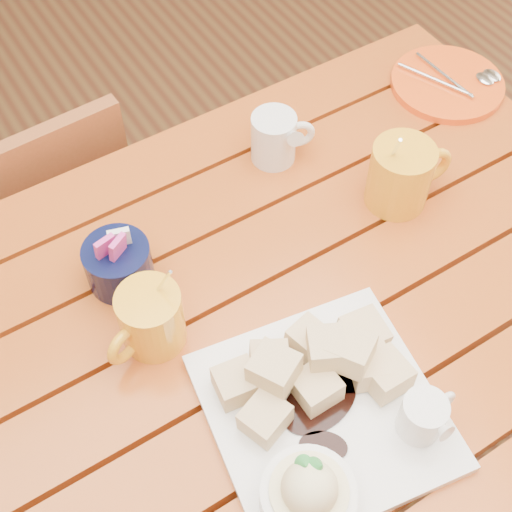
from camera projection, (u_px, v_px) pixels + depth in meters
ground at (257, 501)px, 1.55m from camera, size 5.00×5.00×0.00m
table at (258, 366)px, 1.03m from camera, size 1.20×0.79×0.75m
dessert_plate at (323, 420)px, 0.84m from camera, size 0.31×0.31×0.11m
coffee_mug_left at (150, 319)px, 0.90m from camera, size 0.12×0.08×0.14m
coffee_mug_right at (402, 174)px, 1.03m from camera, size 0.13×0.09×0.15m
cream_pitcher at (275, 137)px, 1.09m from camera, size 0.10×0.09×0.08m
sugar_caddy at (119, 264)px, 0.96m from camera, size 0.09×0.09×0.10m
orange_saucer at (448, 83)px, 1.22m from camera, size 0.19×0.19×0.02m
chair_far at (35, 244)px, 1.40m from camera, size 0.39×0.39×0.80m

